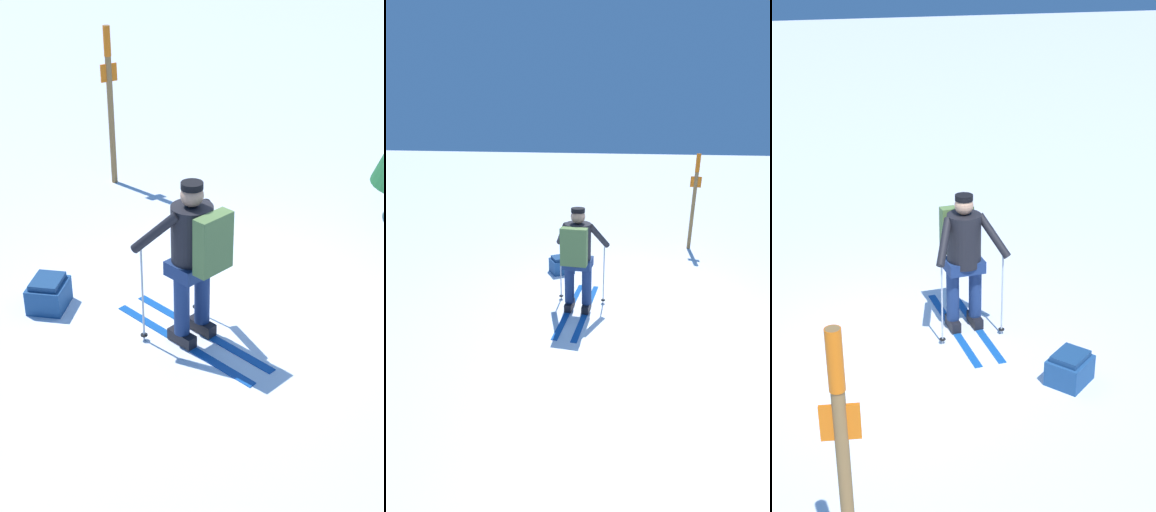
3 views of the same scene
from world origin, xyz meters
TOP-DOWN VIEW (x-y plane):
  - ground_plane at (0.00, 0.00)m, footprint 80.00×80.00m
  - skier at (0.76, 0.30)m, footprint 0.89×1.81m
  - dropped_backpack at (1.44, -1.16)m, footprint 0.56×0.55m
  - trail_marker at (-1.13, -3.32)m, footprint 0.24×0.10m

SIDE VIEW (x-z plane):
  - ground_plane at x=0.00m, z-range 0.00..0.00m
  - dropped_backpack at x=1.44m, z-range -0.01..0.33m
  - skier at x=0.76m, z-range 0.14..1.78m
  - trail_marker at x=-1.13m, z-range 0.20..2.41m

